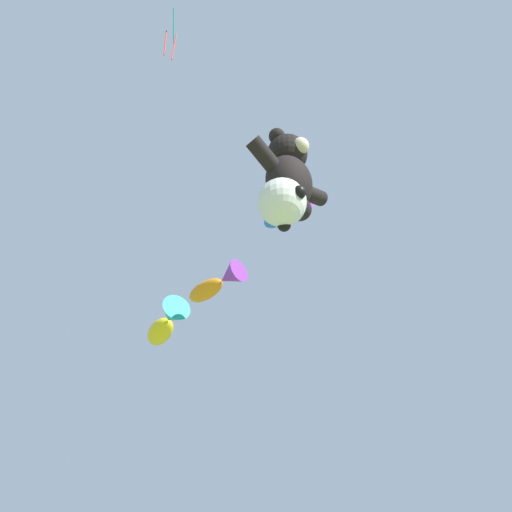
% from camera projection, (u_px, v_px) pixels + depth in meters
% --- Properties ---
extents(teddy_bear_kite, '(2.30, 1.01, 2.33)m').
position_uv_depth(teddy_bear_kite, '(289.00, 173.00, 11.94)').
color(teddy_bear_kite, black).
extents(soccer_ball_kite, '(1.02, 1.02, 0.94)m').
position_uv_depth(soccer_ball_kite, '(282.00, 203.00, 10.57)').
color(soccer_ball_kite, white).
extents(fish_kite_cobalt, '(0.62, 1.44, 0.62)m').
position_uv_depth(fish_kite_cobalt, '(289.00, 209.00, 14.69)').
color(fish_kite_cobalt, blue).
extents(fish_kite_tangerine, '(0.74, 1.95, 0.70)m').
position_uv_depth(fish_kite_tangerine, '(218.00, 283.00, 16.11)').
color(fish_kite_tangerine, orange).
extents(fish_kite_goldfin, '(1.38, 2.18, 0.88)m').
position_uv_depth(fish_kite_goldfin, '(166.00, 323.00, 17.35)').
color(fish_kite_goldfin, yellow).
extents(diamond_kite, '(0.63, 0.75, 2.28)m').
position_uv_depth(diamond_kite, '(173.00, 30.00, 14.44)').
color(diamond_kite, '#19ADB2').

